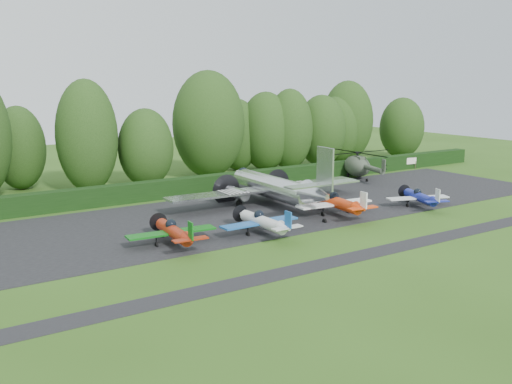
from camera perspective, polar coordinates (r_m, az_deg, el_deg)
ground at (r=48.35m, az=6.94°, el=-4.21°), size 160.00×160.00×0.00m
apron at (r=56.11m, az=0.36°, el=-1.94°), size 70.00×18.00×0.01m
taxiway_verge at (r=44.14m, az=11.97°, el=-5.90°), size 70.00×2.00×0.00m
hedgerow at (r=65.35m, az=-4.98°, el=-0.07°), size 90.00×1.60×2.00m
transport_plane at (r=57.93m, az=1.85°, el=0.49°), size 22.25×17.06×7.13m
light_plane_red at (r=44.94m, az=-8.24°, el=-3.93°), size 7.16×7.53×2.75m
light_plane_white at (r=47.54m, az=0.69°, el=-2.97°), size 7.13×7.49×2.74m
light_plane_orange at (r=54.64m, az=8.17°, el=-1.06°), size 7.88×8.28×3.03m
light_plane_blue at (r=60.02m, az=16.07°, el=-0.49°), size 6.55×6.88×2.52m
helicopter at (r=75.35m, az=10.10°, el=2.77°), size 10.83×12.69×3.49m
sign_board at (r=84.53m, az=14.96°, el=2.95°), size 2.90×0.11×1.63m
tree_2 at (r=96.08m, az=14.37°, el=6.23°), size 7.15×7.15×9.81m
tree_3 at (r=84.97m, az=6.53°, el=6.11°), size 7.22×7.22×10.50m
tree_5 at (r=69.38m, az=-10.96°, el=4.35°), size 6.59×6.59×9.40m
tree_6 at (r=80.44m, az=-1.81°, el=5.73°), size 6.04×6.04×10.06m
tree_7 at (r=90.72m, az=9.11°, el=7.01°), size 8.00×8.00×12.51m
tree_8 at (r=71.92m, az=-22.61°, el=4.08°), size 5.99×5.99×9.79m
tree_9 at (r=74.76m, az=-4.77°, el=6.75°), size 9.40×9.40×13.91m
tree_10 at (r=81.37m, az=3.37°, el=6.27°), size 6.66×6.66×11.44m
tree_11 at (r=67.35m, az=-16.55°, el=5.36°), size 6.90×6.90×12.85m
tree_12 at (r=88.67m, az=8.00°, el=6.18°), size 7.12×7.12×10.15m
tree_13 at (r=80.73m, az=0.98°, el=6.10°), size 7.41×7.41×11.04m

